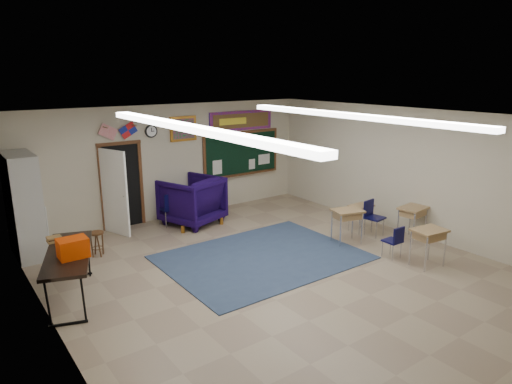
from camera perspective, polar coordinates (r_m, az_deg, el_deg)
floor at (r=9.02m, az=2.88°, el=-10.08°), size 9.00×9.00×0.00m
back_wall at (r=12.23m, az=-10.45°, el=3.73°), size 8.00×0.04×3.00m
left_wall at (r=6.84m, az=-24.13°, el=-6.13°), size 0.04×9.00×3.00m
right_wall at (r=11.40m, az=18.82°, el=2.38°), size 0.04×9.00×3.00m
ceiling at (r=8.23m, az=3.15°, el=9.25°), size 8.00×9.00×0.04m
area_rug at (r=9.71m, az=0.81°, el=-8.14°), size 4.00×3.00×0.02m
fluorescent_strips at (r=8.23m, az=3.15°, el=8.83°), size 3.86×6.00×0.10m
doorway at (r=11.63m, az=-16.67°, el=0.55°), size 1.10×0.89×2.16m
chalkboard at (r=13.29m, az=-1.80°, el=4.68°), size 2.55×0.14×1.30m
bulletin_board at (r=13.16m, az=-1.84°, el=8.91°), size 2.10×0.05×0.55m
framed_art_print at (r=12.22m, az=-9.08°, el=7.82°), size 0.75×0.05×0.65m
wall_clock at (r=11.84m, az=-12.97°, el=7.41°), size 0.32×0.05×0.32m
wall_flags at (r=11.50m, az=-16.87°, el=7.60°), size 1.16×0.06×0.70m
storage_cabinet at (r=10.64m, az=-26.98°, el=-1.54°), size 0.59×1.25×2.20m
wingback_armchair at (r=11.78m, az=-8.01°, el=-1.05°), size 1.68×1.70×1.22m
student_chair_reading at (r=11.76m, az=-10.95°, el=-2.09°), size 0.47×0.47×0.87m
student_chair_desk_a at (r=10.00m, az=16.66°, el=-5.98°), size 0.36×0.36×0.71m
student_chair_desk_b at (r=11.19m, az=14.61°, el=-3.24°), size 0.48×0.48×0.85m
student_desk_front_left at (r=10.57m, az=11.30°, el=-4.00°), size 0.77×0.66×0.79m
student_desk_front_right at (r=11.45m, az=12.95°, el=-3.00°), size 0.56×0.43×0.66m
student_desk_back_left at (r=9.78m, az=20.71°, el=-6.28°), size 0.70×0.56×0.78m
student_desk_back_right at (r=11.17m, az=18.92°, el=-3.50°), size 0.71×0.57×0.79m
folding_table at (r=8.50m, az=-22.19°, el=-9.40°), size 1.32×2.18×1.18m
wooden_stool at (r=10.27m, az=-19.23°, el=-6.11°), size 0.30×0.30×0.53m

